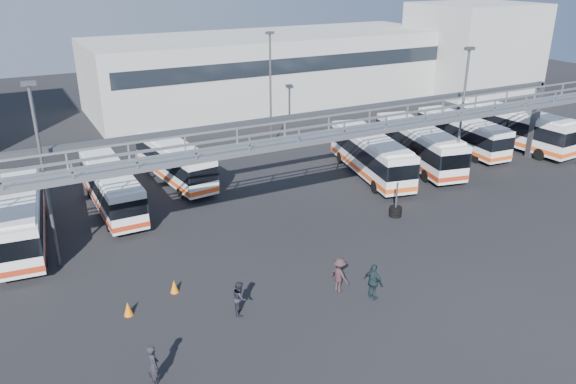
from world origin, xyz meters
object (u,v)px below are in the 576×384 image
bus_6 (371,154)px  cone_left (128,309)px  light_pole_back (270,84)px  bus_3 (175,160)px  tire_stack (395,211)px  cone_right (174,286)px  bus_1 (20,216)px  bus_8 (462,132)px  pedestrian_d (374,282)px  pedestrian_b (240,298)px  bus_7 (419,144)px  bus_2 (111,187)px  light_pole_mid (462,111)px  bus_9 (515,126)px  pedestrian_a (154,365)px  pedestrian_c (340,275)px  light_pole_left (43,168)px

bus_6 → cone_left: size_ratio=15.62×
light_pole_back → bus_3: bearing=-156.8°
light_pole_back → tire_stack: light_pole_back is taller
cone_left → cone_right: cone_left is taller
bus_1 → bus_8: bearing=7.9°
pedestrian_d → cone_right: pedestrian_d is taller
pedestrian_b → cone_right: (-2.23, 3.26, -0.51)m
bus_7 → bus_2: bearing=-174.4°
light_pole_mid → bus_3: light_pole_mid is taller
light_pole_back → bus_1: light_pole_back is taller
bus_7 → bus_9: (11.09, 0.02, 0.06)m
bus_2 → pedestrian_b: size_ratio=5.89×
bus_6 → cone_left: bearing=-143.0°
light_pole_back → pedestrian_b: size_ratio=6.01×
bus_1 → bus_6: 25.01m
light_pole_mid → bus_2: bearing=162.9°
light_pole_back → pedestrian_d: light_pole_back is taller
bus_2 → cone_right: bus_2 is taller
pedestrian_a → pedestrian_c: (10.17, 2.39, 0.02)m
light_pole_left → bus_7: 28.85m
bus_6 → bus_8: bus_6 is taller
bus_6 → bus_2: bearing=-176.6°
bus_9 → cone_right: bearing=-168.8°
light_pole_left → bus_3: 14.18m
light_pole_mid → bus_1: 30.12m
light_pole_left → light_pole_back: bearing=35.0°
light_pole_mid → pedestrian_d: (-14.63, -9.90, -4.77)m
light_pole_back → pedestrian_b: (-12.96, -22.97, -4.88)m
light_pole_left → bus_8: 35.10m
bus_7 → bus_9: bearing=11.9°
bus_8 → pedestrian_c: bearing=-142.4°
pedestrian_c → pedestrian_a: bearing=89.9°
bus_2 → pedestrian_a: bus_2 is taller
bus_1 → bus_7: 29.83m
pedestrian_b → pedestrian_d: size_ratio=0.89×
light_pole_mid → light_pole_back: 17.00m
pedestrian_a → tire_stack: (18.44, 8.42, -0.52)m
bus_1 → bus_8: 35.99m
bus_2 → pedestrian_c: bearing=-63.9°
bus_6 → pedestrian_a: bus_6 is taller
bus_7 → cone_left: bus_7 is taller
bus_1 → pedestrian_a: 16.10m
bus_8 → pedestrian_d: 26.52m
bus_3 → bus_9: bus_9 is taller
cone_right → bus_1: bearing=123.6°
bus_7 → bus_8: bearing=25.1°
bus_1 → pedestrian_b: 15.34m
bus_3 → tire_stack: 17.05m
light_pole_mid → cone_left: (-25.73, -5.64, -5.37)m
pedestrian_d → cone_left: (-11.11, 4.26, -0.60)m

